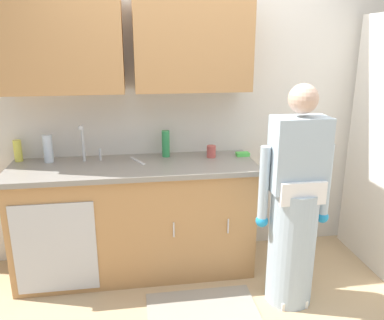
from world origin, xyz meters
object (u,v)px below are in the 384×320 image
object	(u,v)px
sink	(88,168)
cup_by_sink	(211,151)
person_at_sink	(294,215)
bottle_water_tall	(18,151)
knife_on_counter	(138,161)
bottle_dish_liquid	(48,148)
sponge	(243,154)
bottle_soap	(166,144)

from	to	relation	value
sink	cup_by_sink	size ratio (longest dim) A/B	4.97
cup_by_sink	sink	bearing A→B (deg)	-174.43
person_at_sink	bottle_water_tall	world-z (taller)	person_at_sink
sink	cup_by_sink	distance (m)	1.02
bottle_water_tall	knife_on_counter	distance (m)	0.97
bottle_dish_liquid	person_at_sink	bearing A→B (deg)	-22.77
bottle_water_tall	sponge	bearing A→B (deg)	-3.85
bottle_soap	bottle_water_tall	bearing A→B (deg)	177.85
knife_on_counter	bottle_water_tall	bearing A→B (deg)	-122.74
cup_by_sink	sponge	world-z (taller)	cup_by_sink
bottle_dish_liquid	sink	bearing A→B (deg)	-26.40
person_at_sink	knife_on_counter	xyz separation A→B (m)	(-1.09, 0.68, 0.25)
sink	knife_on_counter	xyz separation A→B (m)	(0.39, 0.08, 0.02)
knife_on_counter	cup_by_sink	bearing A→B (deg)	67.32
cup_by_sink	bottle_soap	bearing A→B (deg)	168.19
sink	person_at_sink	bearing A→B (deg)	-21.97
sink	cup_by_sink	bearing A→B (deg)	5.57
bottle_dish_liquid	cup_by_sink	xyz separation A→B (m)	(1.33, -0.06, -0.06)
bottle_dish_liquid	bottle_soap	size ratio (longest dim) A/B	1.02
bottle_water_tall	knife_on_counter	xyz separation A→B (m)	(0.96, -0.14, -0.09)
person_at_sink	cup_by_sink	world-z (taller)	person_at_sink
cup_by_sink	sponge	distance (m)	0.28
person_at_sink	bottle_dish_liquid	distance (m)	1.98
sink	sponge	distance (m)	1.29
bottle_dish_liquid	bottle_water_tall	world-z (taller)	bottle_dish_liquid
cup_by_sink	sponge	bearing A→B (deg)	-0.19
bottle_soap	knife_on_counter	distance (m)	0.28
sponge	sink	bearing A→B (deg)	-175.65
bottle_soap	knife_on_counter	xyz separation A→B (m)	(-0.24, -0.10, -0.11)
bottle_soap	cup_by_sink	xyz separation A→B (m)	(0.38, -0.08, -0.06)
cup_by_sink	sponge	xyz separation A→B (m)	(0.27, -0.00, -0.04)
cup_by_sink	sponge	size ratio (longest dim) A/B	0.91
bottle_soap	sponge	distance (m)	0.66
bottle_soap	sponge	xyz separation A→B (m)	(0.65, -0.08, -0.10)
bottle_soap	person_at_sink	bearing A→B (deg)	-42.50
person_at_sink	bottle_soap	world-z (taller)	person_at_sink
sink	knife_on_counter	distance (m)	0.40
sponge	bottle_water_tall	bearing A→B (deg)	176.15
bottle_water_tall	sink	bearing A→B (deg)	-21.39
bottle_water_tall	sponge	distance (m)	1.86
person_at_sink	sponge	distance (m)	0.77
person_at_sink	bottle_dish_liquid	xyz separation A→B (m)	(-1.80, 0.75, 0.36)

